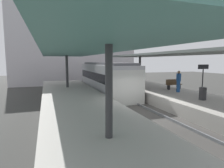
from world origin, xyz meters
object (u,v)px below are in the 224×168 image
object	(u,v)px
litter_bin	(203,94)
passenger_near_bench	(179,81)
platform_bench	(174,84)
commuter_train	(106,78)
platform_sign	(203,73)

from	to	relation	value
litter_bin	passenger_near_bench	world-z (taller)	passenger_near_bench
platform_bench	commuter_train	bearing A→B (deg)	137.72
commuter_train	platform_bench	xyz separation A→B (m)	(4.86, -4.42, -0.26)
litter_bin	platform_sign	bearing A→B (deg)	46.91
platform_sign	litter_bin	size ratio (longest dim) A/B	2.76
platform_bench	platform_sign	bearing A→B (deg)	-88.60
platform_sign	litter_bin	world-z (taller)	platform_sign
platform_bench	platform_sign	size ratio (longest dim) A/B	0.63
litter_bin	passenger_near_bench	distance (m)	3.15
commuter_train	platform_bench	bearing A→B (deg)	-42.28
commuter_train	passenger_near_bench	distance (m)	7.23
platform_sign	litter_bin	xyz separation A→B (m)	(-1.25, -1.33, -1.22)
commuter_train	platform_sign	xyz separation A→B (m)	(4.94, -7.59, 0.90)
platform_bench	passenger_near_bench	bearing A→B (deg)	-113.53
litter_bin	passenger_near_bench	bearing A→B (deg)	79.94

